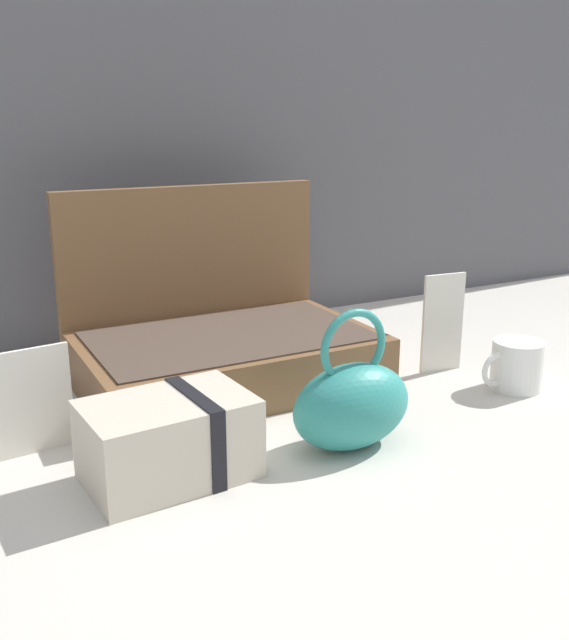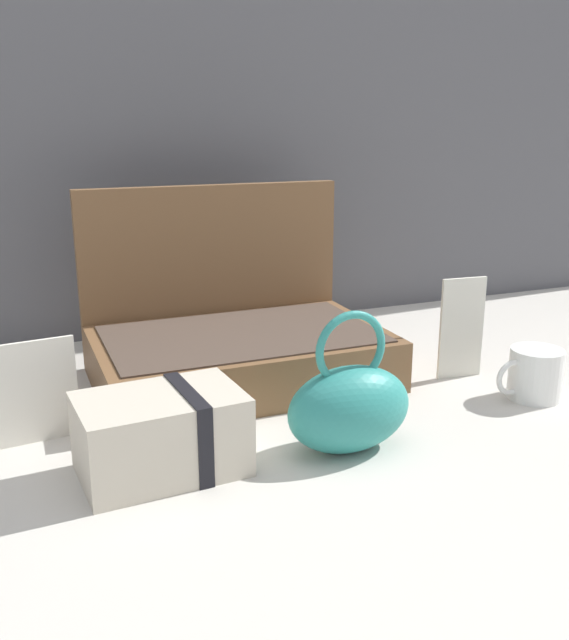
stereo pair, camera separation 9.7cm
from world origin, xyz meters
TOP-DOWN VIEW (x-y plane):
  - ground_plane at (0.00, 0.00)m, footprint 6.00×6.00m
  - open_suitcase at (0.02, 0.24)m, footprint 0.49×0.33m
  - teal_pouch_handbag at (0.07, -0.10)m, footprint 0.19×0.11m
  - cream_toiletry_bag at (-0.17, -0.06)m, footprint 0.22×0.15m
  - coffee_mug at (0.44, -0.04)m, footprint 0.12×0.09m
  - info_card_left at (-0.32, 0.09)m, footprint 0.11×0.02m
  - poster_card_right at (0.39, 0.08)m, footprint 0.08×0.01m

SIDE VIEW (x-z plane):
  - ground_plane at x=0.00m, z-range 0.00..0.00m
  - coffee_mug at x=0.44m, z-range 0.00..0.08m
  - cream_toiletry_bag at x=-0.17m, z-range 0.00..0.11m
  - teal_pouch_handbag at x=0.07m, z-range -0.03..0.17m
  - open_suitcase at x=0.02m, z-range -0.09..0.23m
  - info_card_left at x=-0.32m, z-range 0.00..0.15m
  - poster_card_right at x=0.39m, z-range 0.00..0.18m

